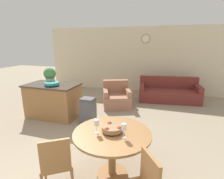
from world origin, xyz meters
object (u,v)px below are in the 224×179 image
object	(u,v)px
trash_bin	(88,111)
dining_table	(112,142)
couch	(169,93)
armchair	(116,98)
kitchen_island	(53,100)
wine_glass_right	(124,127)
teal_bowl	(52,84)
potted_plant	(50,75)
wine_glass_left	(97,123)
fruit_bowl	(112,128)
dining_chair_near_left	(56,161)

from	to	relation	value
trash_bin	dining_table	bearing A→B (deg)	-54.25
couch	armchair	size ratio (longest dim) A/B	1.87
kitchen_island	couch	bearing A→B (deg)	38.23
armchair	wine_glass_right	bearing A→B (deg)	-94.62
teal_bowl	potted_plant	xyz separation A→B (m)	(-0.26, 0.30, 0.17)
wine_glass_left	fruit_bowl	bearing A→B (deg)	24.17
trash_bin	couch	size ratio (longest dim) A/B	0.31
wine_glass_left	trash_bin	xyz separation A→B (m)	(-0.95, 1.70, -0.57)
dining_table	wine_glass_left	xyz separation A→B (m)	(-0.21, -0.09, 0.33)
teal_bowl	armchair	size ratio (longest dim) A/B	0.33
wine_glass_left	teal_bowl	xyz separation A→B (m)	(-1.99, 1.70, 0.08)
wine_glass_right	potted_plant	size ratio (longest dim) A/B	0.50
wine_glass_left	wine_glass_right	size ratio (longest dim) A/B	1.00
dining_table	couch	distance (m)	4.29
wine_glass_right	potted_plant	world-z (taller)	potted_plant
kitchen_island	teal_bowl	distance (m)	0.55
dining_chair_near_left	wine_glass_left	world-z (taller)	wine_glass_left
wine_glass_right	kitchen_island	size ratio (longest dim) A/B	0.15
wine_glass_left	kitchen_island	bearing A→B (deg)	138.78
wine_glass_right	teal_bowl	bearing A→B (deg)	144.46
teal_bowl	wine_glass_right	bearing A→B (deg)	-35.54
wine_glass_right	couch	distance (m)	4.40
potted_plant	trash_bin	world-z (taller)	potted_plant
wine_glass_left	armchair	bearing A→B (deg)	100.91
dining_chair_near_left	dining_table	bearing A→B (deg)	5.04
potted_plant	armchair	world-z (taller)	potted_plant
trash_bin	armchair	size ratio (longest dim) A/B	0.59
wine_glass_right	kitchen_island	distance (m)	3.13
dining_table	wine_glass_right	world-z (taller)	wine_glass_right
kitchen_island	trash_bin	xyz separation A→B (m)	(1.14, -0.12, -0.13)
dining_chair_near_left	kitchen_island	size ratio (longest dim) A/B	0.60
dining_table	dining_chair_near_left	world-z (taller)	dining_chair_near_left
potted_plant	couch	world-z (taller)	potted_plant
wine_glass_left	potted_plant	xyz separation A→B (m)	(-2.25, 2.00, 0.25)
dining_chair_near_left	couch	bearing A→B (deg)	38.35
couch	wine_glass_right	bearing A→B (deg)	-105.85
dining_table	wine_glass_left	world-z (taller)	wine_glass_left
dining_table	armchair	distance (m)	3.22
dining_chair_near_left	trash_bin	distance (m)	2.20
wine_glass_left	armchair	xyz separation A→B (m)	(-0.62, 3.19, -0.63)
couch	armchair	distance (m)	2.00
wine_glass_left	kitchen_island	xyz separation A→B (m)	(-2.09, 1.83, -0.44)
couch	armchair	bearing A→B (deg)	-153.94
wine_glass_left	potted_plant	distance (m)	3.02
dining_table	dining_chair_near_left	distance (m)	0.83
dining_chair_near_left	armchair	xyz separation A→B (m)	(-0.19, 3.62, -0.20)
wine_glass_right	teal_bowl	world-z (taller)	teal_bowl
trash_bin	kitchen_island	bearing A→B (deg)	173.83
fruit_bowl	couch	world-z (taller)	fruit_bowl
wine_glass_left	couch	distance (m)	4.47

